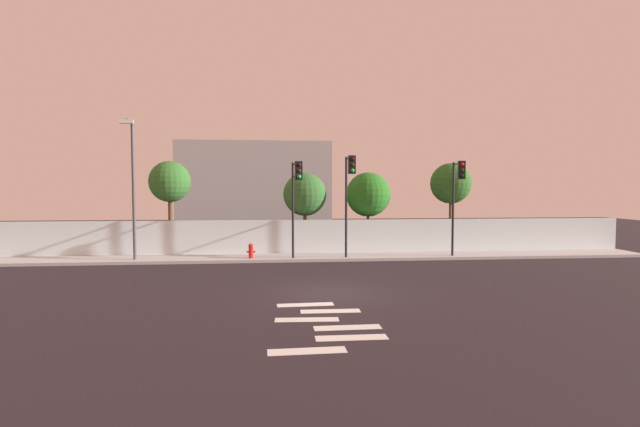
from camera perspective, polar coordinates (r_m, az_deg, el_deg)
ground_plane at (r=16.80m, az=1.03°, el=-9.63°), size 80.00×80.00×0.00m
sidewalk at (r=24.82m, az=-1.11°, el=-5.31°), size 36.00×2.40×0.15m
perimeter_wall at (r=25.98m, az=-1.33°, el=-2.76°), size 36.00×0.18×1.80m
crosswalk_marking at (r=13.20m, az=0.52°, el=-13.16°), size 3.00×4.75×0.01m
traffic_light_left at (r=23.62m, az=3.54°, el=3.50°), size 0.38×1.23×5.15m
traffic_light_center at (r=23.28m, az=-2.93°, el=3.02°), size 0.49×1.34×4.84m
traffic_light_right at (r=24.90m, az=16.29°, el=3.01°), size 0.35×1.56×4.89m
street_lamp_curbside at (r=24.77m, az=-21.73°, el=3.87°), size 0.64×1.95×6.72m
fire_hydrant at (r=24.18m, az=-8.35°, el=-4.42°), size 0.44×0.26×0.75m
roadside_tree_leftmost at (r=27.28m, az=-17.71°, el=3.63°), size 2.27×2.27×5.20m
roadside_tree_midleft at (r=26.71m, az=-1.84°, el=2.30°), size 2.45×2.45×4.57m
roadside_tree_midright at (r=27.18m, az=5.83°, el=2.28°), size 2.55×2.55×4.60m
roadside_tree_rightmost at (r=28.54m, az=15.53°, el=3.50°), size 2.36×2.36×5.16m
low_building_distant at (r=39.81m, az=-7.80°, el=3.05°), size 12.18×6.00×7.39m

